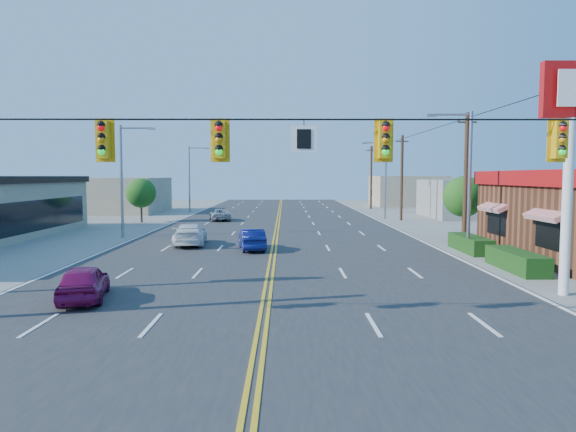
{
  "coord_description": "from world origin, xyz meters",
  "views": [
    {
      "loc": [
        0.66,
        -14.69,
        4.4
      ],
      "look_at": [
        0.83,
        13.52,
        2.2
      ],
      "focal_mm": 32.0,
      "sensor_mm": 36.0,
      "label": 1
    }
  ],
  "objects_px": {
    "kfc_pylon": "(570,131)",
    "signal_span": "(258,159)",
    "car_magenta": "(84,284)",
    "car_white": "(190,235)",
    "car_silver": "(220,215)",
    "car_blue": "(252,240)"
  },
  "relations": [
    {
      "from": "kfc_pylon",
      "to": "car_white",
      "type": "relative_size",
      "value": 1.81
    },
    {
      "from": "signal_span",
      "to": "car_magenta",
      "type": "bearing_deg",
      "value": 153.72
    },
    {
      "from": "car_white",
      "to": "car_silver",
      "type": "height_order",
      "value": "car_white"
    },
    {
      "from": "car_magenta",
      "to": "car_silver",
      "type": "distance_m",
      "value": 32.3
    },
    {
      "from": "kfc_pylon",
      "to": "car_blue",
      "type": "xyz_separation_m",
      "value": [
        -12.3,
        11.36,
        -5.42
      ]
    },
    {
      "from": "car_white",
      "to": "car_silver",
      "type": "xyz_separation_m",
      "value": [
        -0.39,
        17.92,
        -0.11
      ]
    },
    {
      "from": "signal_span",
      "to": "kfc_pylon",
      "type": "bearing_deg",
      "value": 19.78
    },
    {
      "from": "kfc_pylon",
      "to": "car_magenta",
      "type": "distance_m",
      "value": 18.25
    },
    {
      "from": "car_blue",
      "to": "car_silver",
      "type": "xyz_separation_m",
      "value": [
        -4.41,
        20.04,
        -0.06
      ]
    },
    {
      "from": "kfc_pylon",
      "to": "car_white",
      "type": "height_order",
      "value": "kfc_pylon"
    },
    {
      "from": "signal_span",
      "to": "car_blue",
      "type": "distance_m",
      "value": 15.98
    },
    {
      "from": "car_magenta",
      "to": "car_white",
      "type": "distance_m",
      "value": 14.42
    },
    {
      "from": "kfc_pylon",
      "to": "signal_span",
      "type": "bearing_deg",
      "value": -160.22
    },
    {
      "from": "car_magenta",
      "to": "signal_span",
      "type": "bearing_deg",
      "value": 140.97
    },
    {
      "from": "car_white",
      "to": "car_silver",
      "type": "distance_m",
      "value": 17.93
    },
    {
      "from": "signal_span",
      "to": "car_white",
      "type": "height_order",
      "value": "signal_span"
    },
    {
      "from": "car_magenta",
      "to": "car_white",
      "type": "relative_size",
      "value": 0.78
    },
    {
      "from": "kfc_pylon",
      "to": "car_blue",
      "type": "height_order",
      "value": "kfc_pylon"
    },
    {
      "from": "kfc_pylon",
      "to": "car_magenta",
      "type": "height_order",
      "value": "kfc_pylon"
    },
    {
      "from": "kfc_pylon",
      "to": "car_white",
      "type": "xyz_separation_m",
      "value": [
        -16.32,
        13.48,
        -5.36
      ]
    },
    {
      "from": "signal_span",
      "to": "kfc_pylon",
      "type": "relative_size",
      "value": 2.86
    },
    {
      "from": "car_magenta",
      "to": "car_blue",
      "type": "bearing_deg",
      "value": -125.38
    }
  ]
}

